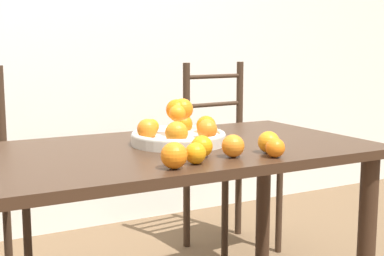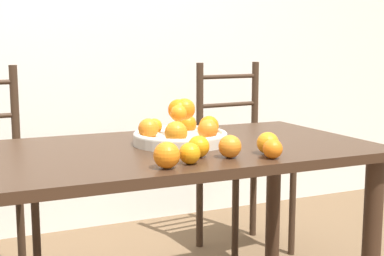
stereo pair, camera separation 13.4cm
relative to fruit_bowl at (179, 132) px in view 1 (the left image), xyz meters
name	(u,v)px [view 1 (the left image)]	position (x,y,z in m)	size (l,w,h in m)	color
wall_back	(41,20)	(-0.17, 1.46, 0.48)	(8.00, 0.06, 2.60)	silver
dining_table	(142,178)	(-0.17, -0.03, -0.15)	(1.74, 0.83, 0.78)	#382316
fruit_bowl	(179,132)	(0.00, 0.00, 0.00)	(0.36, 0.36, 0.17)	beige
orange_loose_0	(233,146)	(0.05, -0.30, -0.01)	(0.08, 0.08, 0.08)	orange
orange_loose_1	(195,153)	(-0.11, -0.33, -0.01)	(0.07, 0.07, 0.07)	orange
orange_loose_2	(269,142)	(0.20, -0.30, -0.01)	(0.08, 0.08, 0.08)	orange
orange_loose_3	(202,146)	(-0.04, -0.25, -0.01)	(0.07, 0.07, 0.07)	orange
orange_loose_4	(174,155)	(-0.20, -0.36, 0.00)	(0.08, 0.08, 0.08)	orange
orange_loose_5	(275,148)	(0.17, -0.37, -0.01)	(0.07, 0.07, 0.07)	orange
chair_right	(228,162)	(0.68, 0.72, -0.32)	(0.46, 0.44, 1.06)	#382619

